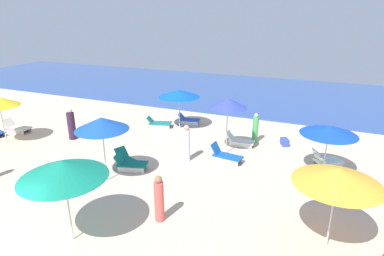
{
  "coord_description": "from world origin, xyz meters",
  "views": [
    {
      "loc": [
        7.28,
        -3.6,
        6.35
      ],
      "look_at": [
        1.75,
        9.57,
        1.24
      ],
      "focal_mm": 29.8,
      "sensor_mm": 36.0,
      "label": 1
    }
  ],
  "objects_px": {
    "umbrella_1": "(102,124)",
    "lounge_chair_3_1": "(159,123)",
    "lounge_chair_1_0": "(127,160)",
    "lounge_chair_1_1": "(130,164)",
    "beachgoer_4": "(187,144)",
    "lounge_chair_5_0": "(325,160)",
    "lounge_chair_5_1": "(328,161)",
    "cooler_box_1": "(285,142)",
    "lounge_chair_0_1": "(226,156)",
    "lounge_chair_0_0": "(239,141)",
    "beachgoer_1": "(159,199)",
    "beachgoer_3": "(71,125)",
    "lounge_chair_3_0": "(189,120)",
    "umbrella_2": "(338,176)",
    "umbrella_3": "(179,93)",
    "umbrella_6": "(63,169)",
    "lounge_chair_8_1": "(17,127)",
    "beachgoer_0": "(255,129)",
    "umbrella_5": "(329,130)",
    "umbrella_0": "(228,103)"
  },
  "relations": [
    {
      "from": "beachgoer_1",
      "to": "beachgoer_3",
      "type": "relative_size",
      "value": 0.94
    },
    {
      "from": "umbrella_5",
      "to": "umbrella_6",
      "type": "xyz_separation_m",
      "value": [
        -6.75,
        -7.21,
        0.34
      ]
    },
    {
      "from": "umbrella_5",
      "to": "lounge_chair_1_1",
      "type": "bearing_deg",
      "value": -160.88
    },
    {
      "from": "umbrella_1",
      "to": "beachgoer_1",
      "type": "relative_size",
      "value": 1.65
    },
    {
      "from": "umbrella_5",
      "to": "beachgoer_4",
      "type": "height_order",
      "value": "umbrella_5"
    },
    {
      "from": "lounge_chair_1_0",
      "to": "beachgoer_0",
      "type": "bearing_deg",
      "value": -20.67
    },
    {
      "from": "lounge_chair_0_0",
      "to": "umbrella_6",
      "type": "relative_size",
      "value": 0.56
    },
    {
      "from": "umbrella_1",
      "to": "umbrella_6",
      "type": "bearing_deg",
      "value": -69.03
    },
    {
      "from": "beachgoer_4",
      "to": "cooler_box_1",
      "type": "height_order",
      "value": "beachgoer_4"
    },
    {
      "from": "umbrella_3",
      "to": "beachgoer_1",
      "type": "height_order",
      "value": "umbrella_3"
    },
    {
      "from": "lounge_chair_0_0",
      "to": "cooler_box_1",
      "type": "bearing_deg",
      "value": -68.65
    },
    {
      "from": "lounge_chair_1_1",
      "to": "beachgoer_3",
      "type": "relative_size",
      "value": 0.87
    },
    {
      "from": "lounge_chair_1_1",
      "to": "umbrella_2",
      "type": "xyz_separation_m",
      "value": [
        7.94,
        -1.91,
        2.0
      ]
    },
    {
      "from": "lounge_chair_5_0",
      "to": "cooler_box_1",
      "type": "xyz_separation_m",
      "value": [
        -1.97,
        1.64,
        -0.07
      ]
    },
    {
      "from": "lounge_chair_3_0",
      "to": "cooler_box_1",
      "type": "xyz_separation_m",
      "value": [
        5.87,
        -1.16,
        -0.1
      ]
    },
    {
      "from": "lounge_chair_3_1",
      "to": "beachgoer_4",
      "type": "height_order",
      "value": "beachgoer_4"
    },
    {
      "from": "umbrella_0",
      "to": "umbrella_6",
      "type": "bearing_deg",
      "value": -107.08
    },
    {
      "from": "lounge_chair_0_1",
      "to": "lounge_chair_1_1",
      "type": "bearing_deg",
      "value": 130.81
    },
    {
      "from": "lounge_chair_0_1",
      "to": "umbrella_1",
      "type": "relative_size",
      "value": 0.56
    },
    {
      "from": "umbrella_0",
      "to": "umbrella_2",
      "type": "distance_m",
      "value": 6.9
    },
    {
      "from": "umbrella_2",
      "to": "lounge_chair_8_1",
      "type": "relative_size",
      "value": 1.58
    },
    {
      "from": "lounge_chair_8_1",
      "to": "beachgoer_4",
      "type": "bearing_deg",
      "value": -92.52
    },
    {
      "from": "umbrella_6",
      "to": "beachgoer_3",
      "type": "bearing_deg",
      "value": 132.18
    },
    {
      "from": "umbrella_6",
      "to": "umbrella_1",
      "type": "bearing_deg",
      "value": 110.97
    },
    {
      "from": "umbrella_3",
      "to": "umbrella_6",
      "type": "distance_m",
      "value": 10.26
    },
    {
      "from": "lounge_chair_5_0",
      "to": "lounge_chair_5_1",
      "type": "bearing_deg",
      "value": -177.67
    },
    {
      "from": "lounge_chair_1_0",
      "to": "umbrella_3",
      "type": "xyz_separation_m",
      "value": [
        0.05,
        5.39,
        1.84
      ]
    },
    {
      "from": "lounge_chair_1_1",
      "to": "beachgoer_4",
      "type": "relative_size",
      "value": 0.86
    },
    {
      "from": "beachgoer_3",
      "to": "umbrella_2",
      "type": "bearing_deg",
      "value": 72.89
    },
    {
      "from": "lounge_chair_1_0",
      "to": "lounge_chair_1_1",
      "type": "xyz_separation_m",
      "value": [
        0.33,
        -0.26,
        -0.0
      ]
    },
    {
      "from": "umbrella_3",
      "to": "beachgoer_3",
      "type": "xyz_separation_m",
      "value": [
        -4.58,
        -3.78,
        -1.32
      ]
    },
    {
      "from": "lounge_chair_5_1",
      "to": "lounge_chair_8_1",
      "type": "distance_m",
      "value": 16.57
    },
    {
      "from": "umbrella_2",
      "to": "cooler_box_1",
      "type": "xyz_separation_m",
      "value": [
        -2.14,
        7.29,
        -2.09
      ]
    },
    {
      "from": "lounge_chair_3_0",
      "to": "beachgoer_3",
      "type": "distance_m",
      "value": 6.71
    },
    {
      "from": "umbrella_1",
      "to": "lounge_chair_0_1",
      "type": "bearing_deg",
      "value": 42.2
    },
    {
      "from": "lounge_chair_3_0",
      "to": "lounge_chair_5_0",
      "type": "relative_size",
      "value": 1.0
    },
    {
      "from": "cooler_box_1",
      "to": "umbrella_1",
      "type": "bearing_deg",
      "value": -67.25
    },
    {
      "from": "umbrella_1",
      "to": "umbrella_3",
      "type": "xyz_separation_m",
      "value": [
        0.07,
        6.82,
        -0.32
      ]
    },
    {
      "from": "umbrella_1",
      "to": "lounge_chair_3_1",
      "type": "distance_m",
      "value": 6.96
    },
    {
      "from": "umbrella_6",
      "to": "beachgoer_3",
      "type": "distance_m",
      "value": 8.78
    },
    {
      "from": "lounge_chair_3_0",
      "to": "beachgoer_4",
      "type": "height_order",
      "value": "beachgoer_4"
    },
    {
      "from": "umbrella_3",
      "to": "umbrella_6",
      "type": "bearing_deg",
      "value": -83.17
    },
    {
      "from": "umbrella_3",
      "to": "umbrella_5",
      "type": "xyz_separation_m",
      "value": [
        7.97,
        -2.97,
        -0.11
      ]
    },
    {
      "from": "beachgoer_3",
      "to": "lounge_chair_1_0",
      "type": "bearing_deg",
      "value": 69.78
    },
    {
      "from": "umbrella_1",
      "to": "umbrella_2",
      "type": "height_order",
      "value": "umbrella_1"
    },
    {
      "from": "umbrella_0",
      "to": "beachgoer_0",
      "type": "distance_m",
      "value": 2.83
    },
    {
      "from": "umbrella_0",
      "to": "lounge_chair_0_0",
      "type": "bearing_deg",
      "value": 75.24
    },
    {
      "from": "lounge_chair_1_1",
      "to": "lounge_chair_5_0",
      "type": "bearing_deg",
      "value": -79.83
    },
    {
      "from": "beachgoer_4",
      "to": "lounge_chair_1_0",
      "type": "bearing_deg",
      "value": -41.35
    },
    {
      "from": "umbrella_1",
      "to": "lounge_chair_3_1",
      "type": "xyz_separation_m",
      "value": [
        -1.15,
        6.51,
        -2.17
      ]
    }
  ]
}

